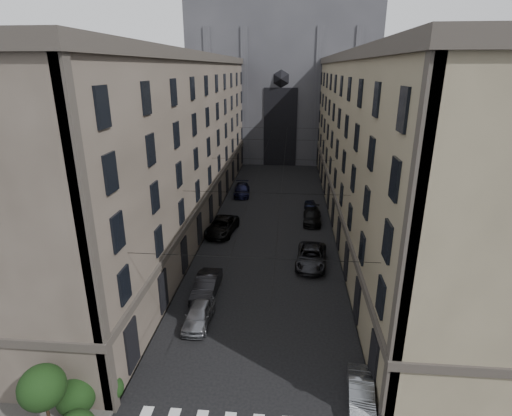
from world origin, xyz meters
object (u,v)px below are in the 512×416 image
(car_left_near, at_px, (199,314))
(car_right_midfar, at_px, (312,216))
(car_right_midnear, at_px, (311,257))
(car_right_far, at_px, (311,207))
(car_left_midfar, at_px, (222,226))
(gothic_tower, at_px, (283,65))
(car_left_far, at_px, (242,190))
(car_right_near, at_px, (361,391))
(car_left_midnear, at_px, (206,286))

(car_left_near, xyz_separation_m, car_right_midfar, (8.97, 20.68, -0.01))
(car_right_midnear, bearing_deg, car_left_near, -125.27)
(car_right_far, bearing_deg, car_left_midfar, -144.40)
(gothic_tower, relative_size, car_right_far, 14.98)
(car_left_far, relative_size, car_right_midfar, 1.05)
(gothic_tower, relative_size, car_left_midfar, 9.77)
(car_left_near, distance_m, car_right_midnear, 12.90)
(car_left_near, distance_m, car_right_near, 12.12)
(car_left_midfar, xyz_separation_m, car_right_far, (10.10, 7.81, -0.17))
(gothic_tower, distance_m, car_left_midfar, 47.67)
(car_left_near, relative_size, car_right_far, 1.14)
(car_left_far, xyz_separation_m, car_right_midnear, (9.02, -20.80, 0.03))
(car_left_near, height_order, car_right_far, car_left_near)
(car_left_midfar, distance_m, car_right_midnear, 11.65)
(car_left_midnear, bearing_deg, car_right_midfar, 63.00)
(car_left_far, xyz_separation_m, car_right_midfar, (9.59, -9.91, -0.04))
(car_left_far, bearing_deg, car_right_midnear, -71.31)
(car_left_midfar, height_order, car_right_near, car_left_midfar)
(car_left_midfar, height_order, car_left_far, car_left_midfar)
(car_left_midfar, bearing_deg, car_right_far, 44.90)
(gothic_tower, bearing_deg, car_right_midfar, -83.21)
(gothic_tower, distance_m, car_left_far, 34.96)
(car_left_far, height_order, car_right_midfar, car_left_far)
(gothic_tower, bearing_deg, car_right_midnear, -85.29)
(car_right_near, bearing_deg, car_left_midnear, 141.33)
(car_left_far, height_order, car_right_midnear, car_right_midnear)
(car_left_midfar, xyz_separation_m, car_right_near, (11.52, -22.73, -0.18))
(car_left_midnear, relative_size, car_right_far, 1.27)
(car_left_far, height_order, car_right_near, car_left_far)
(gothic_tower, bearing_deg, car_right_near, -84.71)
(car_left_far, distance_m, car_right_midnear, 22.67)
(car_left_midfar, distance_m, car_right_midfar, 10.92)
(car_left_midfar, height_order, car_right_midfar, car_left_midfar)
(car_left_near, relative_size, car_right_midnear, 0.75)
(car_left_midnear, xyz_separation_m, car_left_midfar, (-0.89, 12.70, 0.02))
(car_left_far, relative_size, car_right_far, 1.38)
(car_left_near, xyz_separation_m, car_right_far, (8.98, 24.32, -0.09))
(car_left_midnear, height_order, car_left_midfar, car_left_midfar)
(car_left_midnear, distance_m, car_right_midnear, 10.50)
(gothic_tower, bearing_deg, car_left_near, -93.96)
(gothic_tower, distance_m, car_right_near, 69.39)
(car_right_near, relative_size, car_right_midfar, 0.76)
(car_left_far, xyz_separation_m, car_right_near, (11.02, -36.80, -0.14))
(car_right_near, bearing_deg, car_right_far, 97.32)
(car_left_midnear, distance_m, car_right_midfar, 19.21)
(car_right_near, bearing_deg, car_left_near, 153.80)
(car_left_midnear, bearing_deg, car_right_near, -41.73)
(car_right_midfar, bearing_deg, car_left_near, -111.16)
(car_right_midfar, distance_m, car_right_far, 3.64)
(car_right_midfar, bearing_deg, car_left_far, 136.34)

